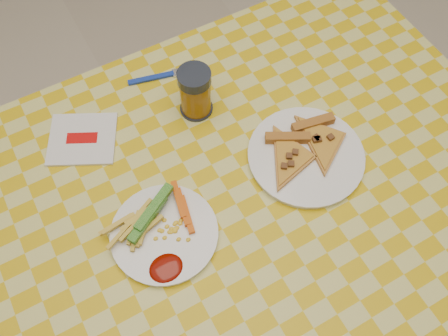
{
  "coord_description": "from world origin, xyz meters",
  "views": [
    {
      "loc": [
        -0.23,
        -0.41,
        1.67
      ],
      "look_at": [
        0.01,
        0.04,
        0.78
      ],
      "focal_mm": 40.0,
      "sensor_mm": 36.0,
      "label": 1
    }
  ],
  "objects": [
    {
      "name": "ground",
      "position": [
        0.0,
        0.0,
        0.0
      ],
      "size": [
        8.0,
        8.0,
        0.0
      ],
      "primitive_type": "plane",
      "color": "beige",
      "rests_on": "ground"
    },
    {
      "name": "table",
      "position": [
        0.0,
        0.0,
        0.68
      ],
      "size": [
        1.28,
        0.88,
        0.76
      ],
      "color": "silver",
      "rests_on": "ground"
    },
    {
      "name": "plate_left",
      "position": [
        -0.16,
        -0.03,
        0.76
      ],
      "size": [
        0.24,
        0.24,
        0.01
      ],
      "primitive_type": "cylinder",
      "rotation": [
        0.0,
        0.0,
        -0.17
      ],
      "color": "white",
      "rests_on": "table"
    },
    {
      "name": "plate_right",
      "position": [
        0.18,
        -0.01,
        0.76
      ],
      "size": [
        0.31,
        0.31,
        0.01
      ],
      "primitive_type": "cylinder",
      "rotation": [
        0.0,
        0.0,
        -0.3
      ],
      "color": "white",
      "rests_on": "table"
    },
    {
      "name": "fries_veggies",
      "position": [
        -0.16,
        -0.01,
        0.78
      ],
      "size": [
        0.2,
        0.18,
        0.04
      ],
      "color": "gold",
      "rests_on": "plate_left"
    },
    {
      "name": "pizza_slices",
      "position": [
        0.19,
        0.0,
        0.78
      ],
      "size": [
        0.25,
        0.22,
        0.02
      ],
      "color": "gold",
      "rests_on": "plate_right"
    },
    {
      "name": "drink_glass",
      "position": [
        0.04,
        0.22,
        0.82
      ],
      "size": [
        0.08,
        0.08,
        0.12
      ],
      "color": "black",
      "rests_on": "table"
    },
    {
      "name": "napkin",
      "position": [
        -0.22,
        0.26,
        0.76
      ],
      "size": [
        0.19,
        0.18,
        0.01
      ],
      "rotation": [
        0.0,
        0.0,
        -0.47
      ],
      "color": "silver",
      "rests_on": "table"
    },
    {
      "name": "fork",
      "position": [
        0.01,
        0.34,
        0.76
      ],
      "size": [
        0.16,
        0.05,
        0.01
      ],
      "rotation": [
        0.0,
        0.0,
        -0.23
      ],
      "color": "#153096",
      "rests_on": "table"
    }
  ]
}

